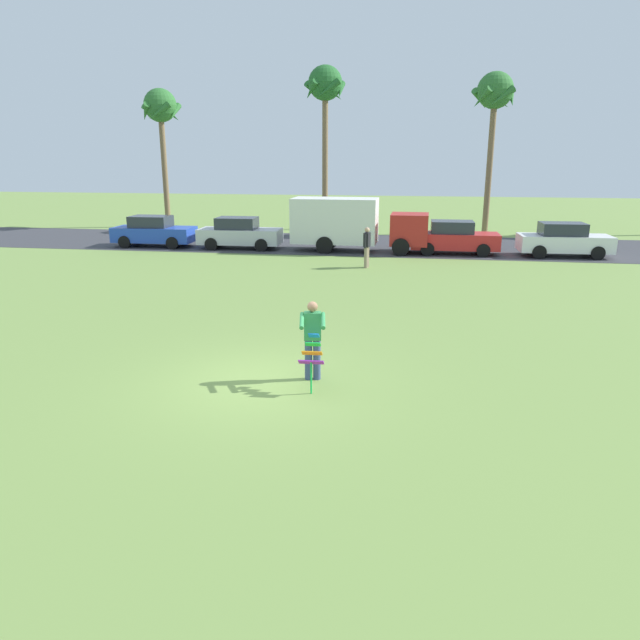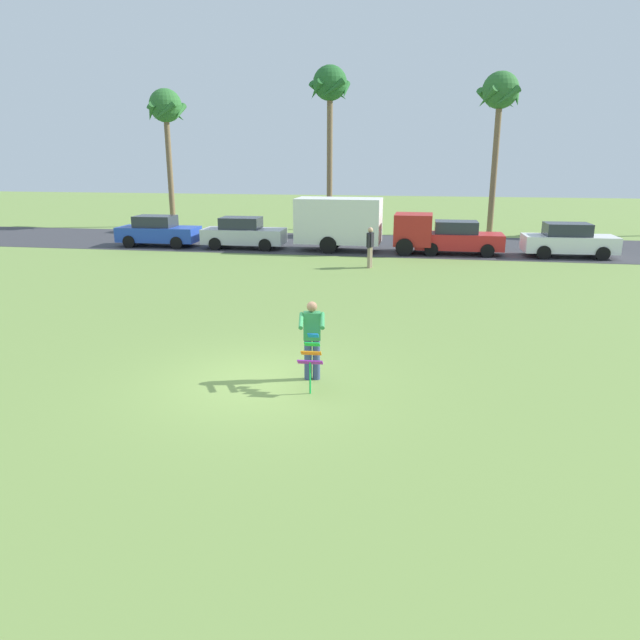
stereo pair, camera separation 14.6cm
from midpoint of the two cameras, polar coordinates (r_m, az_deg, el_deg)
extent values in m
plane|color=olive|center=(12.64, -6.21, -6.07)|extent=(120.00, 120.00, 0.00)
cube|color=#38383D|center=(32.12, 3.30, 7.37)|extent=(120.00, 8.00, 0.01)
cylinder|color=#384772|center=(12.61, -0.64, -3.85)|extent=(0.16, 0.16, 0.90)
cylinder|color=#384772|center=(12.61, -1.46, -3.85)|extent=(0.16, 0.16, 0.90)
cube|color=#338C4C|center=(12.38, -1.07, -0.57)|extent=(0.39, 0.28, 0.60)
sphere|color=#9E7051|center=(12.26, -1.08, 1.31)|extent=(0.22, 0.22, 0.22)
cylinder|color=#338C4C|center=(12.09, -0.04, -0.07)|extent=(0.18, 0.59, 0.24)
cylinder|color=#338C4C|center=(12.09, -2.13, -0.08)|extent=(0.18, 0.59, 0.24)
cube|color=blue|center=(12.10, -0.95, -1.51)|extent=(0.23, 0.15, 0.12)
cube|color=green|center=(11.99, -1.04, -2.37)|extent=(0.33, 0.16, 0.12)
cube|color=orange|center=(11.88, -1.14, -3.24)|extent=(0.42, 0.16, 0.12)
cube|color=purple|center=(11.77, -1.23, -4.12)|extent=(0.52, 0.17, 0.12)
cylinder|color=green|center=(11.89, -1.22, -5.66)|extent=(0.04, 0.04, 0.68)
cube|color=#2347B7|center=(32.48, -15.93, 8.02)|extent=(4.22, 1.75, 0.76)
cube|color=#282D38|center=(32.46, -16.26, 9.17)|extent=(2.03, 1.42, 0.60)
cylinder|color=black|center=(32.75, -13.22, 7.70)|extent=(0.64, 0.23, 0.64)
cylinder|color=black|center=(31.27, -14.29, 7.27)|extent=(0.64, 0.23, 0.64)
cylinder|color=black|center=(33.79, -17.37, 7.64)|extent=(0.64, 0.23, 0.64)
cylinder|color=black|center=(32.35, -18.59, 7.21)|extent=(0.64, 0.23, 0.64)
cube|color=silver|center=(30.81, -7.90, 8.08)|extent=(4.23, 1.78, 0.76)
cube|color=#282D38|center=(30.77, -8.22, 9.30)|extent=(2.04, 1.43, 0.60)
cylinder|color=black|center=(31.30, -5.16, 7.70)|extent=(0.64, 0.23, 0.64)
cylinder|color=black|center=(29.75, -5.87, 7.26)|extent=(0.64, 0.23, 0.64)
cylinder|color=black|center=(31.99, -9.75, 7.71)|extent=(0.64, 0.23, 0.64)
cylinder|color=black|center=(30.47, -10.67, 7.27)|extent=(0.64, 0.23, 0.64)
cube|color=#B2231E|center=(29.37, 8.54, 8.73)|extent=(1.84, 1.94, 1.50)
cube|color=silver|center=(29.67, 1.31, 9.65)|extent=(4.24, 2.09, 2.20)
cylinder|color=black|center=(30.39, 7.88, 7.56)|extent=(0.85, 0.30, 0.84)
cylinder|color=black|center=(28.57, 7.71, 7.05)|extent=(0.85, 0.30, 0.84)
cylinder|color=black|center=(30.77, 0.91, 7.81)|extent=(0.85, 0.30, 0.84)
cylinder|color=black|center=(28.97, 0.31, 7.31)|extent=(0.85, 0.30, 0.84)
cube|color=red|center=(29.56, 12.81, 7.52)|extent=(4.20, 1.71, 0.76)
cube|color=#282D38|center=(29.47, 12.59, 8.81)|extent=(2.02, 1.40, 0.60)
cylinder|color=black|center=(30.52, 15.13, 7.01)|extent=(0.64, 0.22, 0.64)
cylinder|color=black|center=(28.93, 15.45, 6.53)|extent=(0.64, 0.22, 0.64)
cylinder|color=black|center=(30.35, 10.21, 7.26)|extent=(0.64, 0.22, 0.64)
cylinder|color=black|center=(28.75, 10.26, 6.79)|extent=(0.64, 0.22, 0.64)
cube|color=white|center=(30.33, 22.53, 6.92)|extent=(4.26, 1.84, 0.76)
cube|color=#282D38|center=(30.21, 22.39, 8.17)|extent=(2.06, 1.46, 0.60)
cylinder|color=black|center=(31.50, 24.39, 6.41)|extent=(0.65, 0.24, 0.64)
cylinder|color=black|center=(29.98, 25.27, 5.90)|extent=(0.65, 0.24, 0.64)
cylinder|color=black|center=(30.83, 19.75, 6.72)|extent=(0.65, 0.24, 0.64)
cylinder|color=black|center=(29.27, 20.40, 6.22)|extent=(0.65, 0.24, 0.64)
cylinder|color=brown|center=(41.35, -14.98, 14.00)|extent=(0.36, 0.36, 7.55)
sphere|color=#2D6B2D|center=(41.45, -15.39, 19.49)|extent=(2.10, 2.10, 2.10)
cone|color=#2D6B2D|center=(41.05, -14.06, 18.99)|extent=(0.44, 1.56, 1.28)
cone|color=#2D6B2D|center=(42.14, -14.43, 18.87)|extent=(1.62, 0.90, 1.28)
cone|color=#2D6B2D|center=(42.24, -16.02, 18.75)|extent=(1.27, 1.52, 1.28)
cone|color=#2D6B2D|center=(41.23, -16.70, 18.79)|extent=(1.27, 1.52, 1.28)
cone|color=#2D6B2D|center=(40.48, -15.48, 18.95)|extent=(1.62, 0.90, 1.28)
cylinder|color=brown|center=(38.53, 0.38, 15.30)|extent=(0.36, 0.36, 8.73)
sphere|color=#236028|center=(38.77, 0.40, 22.07)|extent=(2.10, 2.10, 2.10)
cone|color=#236028|center=(38.59, 1.89, 21.42)|extent=(0.44, 1.56, 1.28)
cone|color=#236028|center=(39.57, 1.06, 21.28)|extent=(1.62, 0.90, 1.28)
cone|color=#236028|center=(39.39, -0.66, 21.31)|extent=(1.27, 1.52, 1.28)
cone|color=#236028|center=(38.29, -0.96, 21.46)|extent=(1.27, 1.52, 1.28)
cone|color=#236028|center=(37.79, 0.65, 21.54)|extent=(1.62, 0.90, 1.28)
cylinder|color=brown|center=(37.81, 16.05, 14.22)|extent=(0.36, 0.36, 8.10)
sphere|color=#2D6B2D|center=(37.98, 16.57, 20.63)|extent=(2.10, 2.10, 2.10)
cone|color=#2D6B2D|center=(38.06, 18.01, 19.83)|extent=(0.44, 1.56, 1.28)
cone|color=#2D6B2D|center=(38.87, 16.80, 19.82)|extent=(1.62, 0.90, 1.28)
cone|color=#2D6B2D|center=(38.41, 15.20, 19.99)|extent=(1.27, 1.52, 1.28)
cone|color=#2D6B2D|center=(37.31, 15.37, 20.12)|extent=(1.27, 1.52, 1.28)
cone|color=#2D6B2D|center=(37.08, 17.17, 20.02)|extent=(1.62, 0.90, 1.28)
cylinder|color=gray|center=(25.25, 4.32, 6.08)|extent=(0.16, 0.16, 0.90)
cylinder|color=gray|center=(25.42, 4.45, 6.14)|extent=(0.16, 0.16, 0.90)
cube|color=black|center=(25.22, 4.42, 7.79)|extent=(0.30, 0.40, 0.60)
sphere|color=tan|center=(25.16, 4.44, 8.73)|extent=(0.22, 0.22, 0.22)
cylinder|color=black|center=(25.00, 4.25, 7.64)|extent=(0.09, 0.09, 0.58)
cylinder|color=black|center=(25.45, 4.60, 7.78)|extent=(0.09, 0.09, 0.58)
camera|label=1|loc=(0.07, -90.31, -0.09)|focal=32.90mm
camera|label=2|loc=(0.07, 89.69, 0.09)|focal=32.90mm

